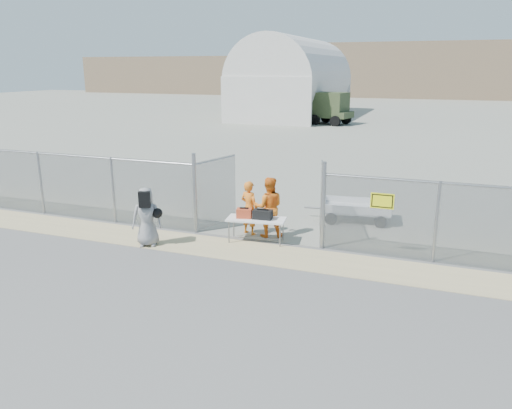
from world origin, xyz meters
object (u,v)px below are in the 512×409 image
at_px(security_worker_right, 269,207).
at_px(visitor, 147,217).
at_px(security_worker_left, 249,208).
at_px(folding_table, 256,230).
at_px(utility_trailer, 357,211).

relative_size(security_worker_right, visitor, 1.07).
distance_m(security_worker_left, security_worker_right, 0.63).
relative_size(folding_table, visitor, 0.99).
bearing_deg(folding_table, utility_trailer, 44.19).
bearing_deg(folding_table, security_worker_right, 65.38).
height_order(security_worker_left, security_worker_right, security_worker_right).
relative_size(folding_table, utility_trailer, 0.58).
height_order(security_worker_right, visitor, security_worker_right).
height_order(folding_table, security_worker_left, security_worker_left).
relative_size(security_worker_left, visitor, 0.98).
relative_size(visitor, utility_trailer, 0.59).
relative_size(security_worker_left, security_worker_right, 0.91).
height_order(security_worker_left, visitor, visitor).
xyz_separation_m(security_worker_right, visitor, (-3.00, -1.98, -0.06)).
relative_size(folding_table, security_worker_right, 0.92).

